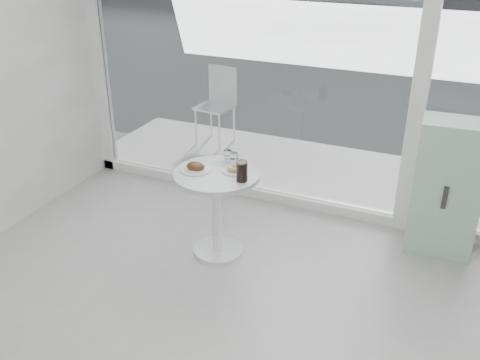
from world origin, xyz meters
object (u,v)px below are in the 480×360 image
at_px(plate_fritter, 196,167).
at_px(cola_glass, 242,171).
at_px(plate_donut, 234,169).
at_px(water_tumbler_a, 228,157).
at_px(mint_cabinet, 447,188).
at_px(main_table, 217,196).
at_px(patio_chair, 218,100).
at_px(water_tumbler_b, 234,160).

relative_size(plate_fritter, cola_glass, 1.46).
distance_m(plate_donut, water_tumbler_a, 0.21).
relative_size(mint_cabinet, plate_donut, 5.95).
height_order(main_table, mint_cabinet, mint_cabinet).
height_order(mint_cabinet, plate_fritter, mint_cabinet).
height_order(plate_donut, water_tumbler_a, water_tumbler_a).
bearing_deg(patio_chair, water_tumbler_b, -53.84).
xyz_separation_m(main_table, patio_chair, (-1.10, 2.26, 0.04)).
relative_size(plate_donut, water_tumbler_b, 1.71).
relative_size(main_table, patio_chair, 0.81).
bearing_deg(main_table, patio_chair, 115.85).
bearing_deg(plate_fritter, water_tumbler_a, 58.02).
height_order(patio_chair, water_tumbler_b, patio_chair).
bearing_deg(plate_donut, cola_glass, -46.08).
distance_m(plate_fritter, water_tumbler_b, 0.33).
xyz_separation_m(mint_cabinet, patio_chair, (-2.85, 1.42, -0.00)).
height_order(patio_chair, plate_fritter, patio_chair).
xyz_separation_m(mint_cabinet, cola_glass, (-1.50, -0.90, 0.26)).
xyz_separation_m(plate_donut, cola_glass, (0.13, -0.13, 0.06)).
distance_m(main_table, cola_glass, 0.40).
bearing_deg(water_tumbler_a, plate_fritter, -121.98).
xyz_separation_m(patio_chair, cola_glass, (1.35, -2.32, 0.26)).
bearing_deg(plate_donut, water_tumbler_b, 114.32).
relative_size(main_table, water_tumbler_a, 7.25).
relative_size(patio_chair, cola_glass, 5.56).
bearing_deg(water_tumbler_b, main_table, -112.79).
xyz_separation_m(plate_fritter, water_tumbler_a, (0.17, 0.27, 0.02)).
relative_size(plate_fritter, plate_donut, 1.25).
bearing_deg(patio_chair, plate_donut, -54.08).
distance_m(water_tumbler_a, cola_glass, 0.39).
xyz_separation_m(main_table, plate_fritter, (-0.17, -0.03, 0.25)).
bearing_deg(water_tumbler_b, water_tumbler_a, 148.81).
height_order(mint_cabinet, cola_glass, mint_cabinet).
height_order(water_tumbler_b, cola_glass, cola_glass).
xyz_separation_m(patio_chair, plate_fritter, (0.92, -2.29, 0.20)).
relative_size(mint_cabinet, plate_fritter, 4.77).
xyz_separation_m(water_tumbler_b, cola_glass, (0.18, -0.24, 0.03)).
distance_m(water_tumbler_a, water_tumbler_b, 0.10).
bearing_deg(plate_fritter, mint_cabinet, 24.47).
bearing_deg(main_table, water_tumbler_b, 67.21).
bearing_deg(plate_fritter, cola_glass, -3.44).
bearing_deg(water_tumbler_a, water_tumbler_b, -31.19).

